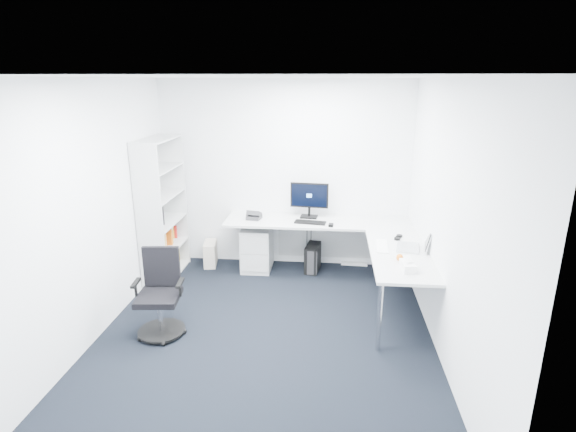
# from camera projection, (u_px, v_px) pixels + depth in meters

# --- Properties ---
(ground) EXTENTS (4.20, 4.20, 0.00)m
(ground) POSITION_uv_depth(u_px,v_px,m) (265.00, 335.00, 4.90)
(ground) COLOR black
(ceiling) EXTENTS (4.20, 4.20, 0.00)m
(ceiling) POSITION_uv_depth(u_px,v_px,m) (261.00, 77.00, 4.11)
(ceiling) COLOR white
(wall_back) EXTENTS (3.60, 0.02, 2.70)m
(wall_back) POSITION_uv_depth(u_px,v_px,m) (285.00, 175.00, 6.50)
(wall_back) COLOR white
(wall_back) RESTS_ON ground
(wall_front) EXTENTS (3.60, 0.02, 2.70)m
(wall_front) POSITION_uv_depth(u_px,v_px,m) (207.00, 328.00, 2.50)
(wall_front) COLOR white
(wall_front) RESTS_ON ground
(wall_left) EXTENTS (0.02, 4.20, 2.70)m
(wall_left) POSITION_uv_depth(u_px,v_px,m) (92.00, 213.00, 4.67)
(wall_left) COLOR white
(wall_left) RESTS_ON ground
(wall_right) EXTENTS (0.02, 4.20, 2.70)m
(wall_right) POSITION_uv_depth(u_px,v_px,m) (447.00, 223.00, 4.34)
(wall_right) COLOR white
(wall_right) RESTS_ON ground
(l_desk) EXTENTS (2.69, 1.50, 0.78)m
(l_desk) POSITION_uv_depth(u_px,v_px,m) (320.00, 256.00, 6.06)
(l_desk) COLOR #BDBFBF
(l_desk) RESTS_ON ground
(drawer_pedestal) EXTENTS (0.42, 0.52, 0.64)m
(drawer_pedestal) POSITION_uv_depth(u_px,v_px,m) (257.00, 248.00, 6.54)
(drawer_pedestal) COLOR #BDBFBF
(drawer_pedestal) RESTS_ON ground
(bookshelf) EXTENTS (0.38, 0.97, 1.95)m
(bookshelf) POSITION_uv_depth(u_px,v_px,m) (162.00, 209.00, 6.14)
(bookshelf) COLOR silver
(bookshelf) RESTS_ON ground
(task_chair) EXTENTS (0.58, 0.58, 0.94)m
(task_chair) POSITION_uv_depth(u_px,v_px,m) (158.00, 295.00, 4.79)
(task_chair) COLOR black
(task_chair) RESTS_ON ground
(black_pc_tower) EXTENTS (0.24, 0.42, 0.39)m
(black_pc_tower) POSITION_uv_depth(u_px,v_px,m) (313.00, 258.00, 6.51)
(black_pc_tower) COLOR black
(black_pc_tower) RESTS_ON ground
(beige_pc_tower) EXTENTS (0.22, 0.40, 0.36)m
(beige_pc_tower) POSITION_uv_depth(u_px,v_px,m) (210.00, 253.00, 6.72)
(beige_pc_tower) COLOR beige
(beige_pc_tower) RESTS_ON ground
(power_strip) EXTENTS (0.39, 0.08, 0.04)m
(power_strip) POSITION_uv_depth(u_px,v_px,m) (354.00, 264.00, 6.75)
(power_strip) COLOR white
(power_strip) RESTS_ON ground
(monitor) EXTENTS (0.55, 0.22, 0.52)m
(monitor) POSITION_uv_depth(u_px,v_px,m) (309.00, 200.00, 6.35)
(monitor) COLOR black
(monitor) RESTS_ON l_desk
(black_keyboard) EXTENTS (0.44, 0.21, 0.02)m
(black_keyboard) POSITION_uv_depth(u_px,v_px,m) (310.00, 222.00, 6.17)
(black_keyboard) COLOR black
(black_keyboard) RESTS_ON l_desk
(mouse) EXTENTS (0.07, 0.11, 0.03)m
(mouse) POSITION_uv_depth(u_px,v_px,m) (331.00, 225.00, 6.03)
(mouse) COLOR black
(mouse) RESTS_ON l_desk
(desk_phone) EXTENTS (0.22, 0.22, 0.13)m
(desk_phone) POSITION_uv_depth(u_px,v_px,m) (254.00, 215.00, 6.33)
(desk_phone) COLOR #2B2B2E
(desk_phone) RESTS_ON l_desk
(laptop) EXTENTS (0.43, 0.42, 0.26)m
(laptop) POSITION_uv_depth(u_px,v_px,m) (409.00, 238.00, 5.21)
(laptop) COLOR silver
(laptop) RESTS_ON l_desk
(white_keyboard) EXTENTS (0.16, 0.46, 0.02)m
(white_keyboard) POSITION_uv_depth(u_px,v_px,m) (382.00, 246.00, 5.29)
(white_keyboard) COLOR white
(white_keyboard) RESTS_ON l_desk
(headphones) EXTENTS (0.17, 0.20, 0.05)m
(headphones) POSITION_uv_depth(u_px,v_px,m) (398.00, 237.00, 5.57)
(headphones) COLOR black
(headphones) RESTS_ON l_desk
(orange_fruit) EXTENTS (0.08, 0.08, 0.08)m
(orange_fruit) POSITION_uv_depth(u_px,v_px,m) (400.00, 257.00, 4.88)
(orange_fruit) COLOR orange
(orange_fruit) RESTS_ON l_desk
(tissue_box) EXTENTS (0.15, 0.25, 0.08)m
(tissue_box) POSITION_uv_depth(u_px,v_px,m) (408.00, 266.00, 4.65)
(tissue_box) COLOR white
(tissue_box) RESTS_ON l_desk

